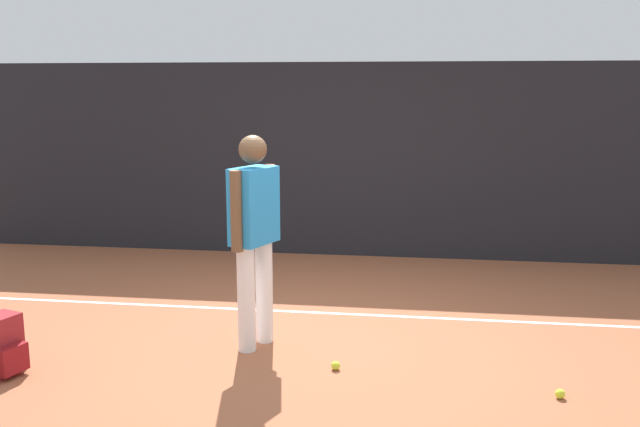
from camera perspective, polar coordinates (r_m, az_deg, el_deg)
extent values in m
plane|color=#9E5638|center=(5.74, -0.56, -10.59)|extent=(12.00, 12.00, 0.00)
cube|color=black|center=(8.38, 2.47, 4.41)|extent=(10.00, 0.10, 2.35)
cube|color=white|center=(6.42, 0.42, -8.24)|extent=(9.00, 0.05, 0.00)
cylinder|color=white|center=(5.46, -6.13, -7.05)|extent=(0.14, 0.14, 0.85)
cylinder|color=white|center=(5.65, -4.65, -6.44)|extent=(0.14, 0.14, 0.85)
cube|color=#268CD8|center=(5.38, -5.51, 0.65)|extent=(0.36, 0.45, 0.60)
sphere|color=brown|center=(5.33, -5.59, 5.31)|extent=(0.22, 0.22, 0.22)
cylinder|color=brown|center=(5.21, -6.95, 0.18)|extent=(0.09, 0.09, 0.62)
cylinder|color=brown|center=(5.56, -4.16, 0.88)|extent=(0.09, 0.09, 0.62)
cube|color=maroon|center=(5.50, -24.08, -10.97)|extent=(0.14, 0.23, 0.20)
sphere|color=#CCE033|center=(8.18, -5.17, -3.90)|extent=(0.07, 0.07, 0.07)
sphere|color=#CCE033|center=(5.04, 19.27, -13.92)|extent=(0.07, 0.07, 0.07)
sphere|color=#CCE033|center=(5.21, 1.30, -12.48)|extent=(0.07, 0.07, 0.07)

